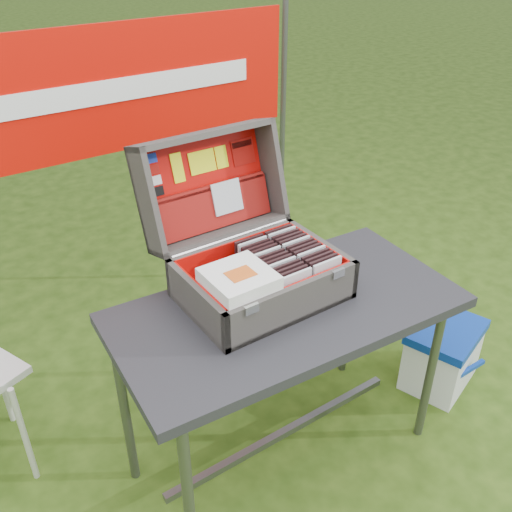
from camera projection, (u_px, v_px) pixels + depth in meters
ground at (271, 453)px, 2.41m from camera, size 80.00×80.00×0.00m
table at (285, 386)px, 2.21m from camera, size 1.28×0.70×0.77m
table_top at (287, 310)px, 2.02m from camera, size 1.28×0.70×0.04m
table_leg_fl at (189, 510)px, 1.78m from camera, size 0.04×0.04×0.73m
table_leg_fr at (431, 370)px, 2.32m from camera, size 0.04×0.04×0.73m
table_leg_bl at (125, 411)px, 2.13m from camera, size 0.04×0.04×0.73m
table_leg_br at (348, 309)px, 2.67m from camera, size 0.04×0.04×0.73m
table_brace at (283, 433)px, 2.35m from camera, size 1.09×0.03×0.03m
suitcase at (252, 228)px, 1.97m from camera, size 0.55×0.56×0.51m
suitcase_base_bottom at (262, 294)px, 2.05m from camera, size 0.55×0.40×0.02m
suitcase_base_wall_front at (294, 305)px, 1.89m from camera, size 0.55×0.02×0.15m
suitcase_base_wall_back at (234, 256)px, 2.15m from camera, size 0.55×0.02×0.15m
suitcase_base_wall_left at (196, 304)px, 1.89m from camera, size 0.02×0.40×0.15m
suitcase_base_wall_right at (320, 257)px, 2.15m from camera, size 0.02×0.40×0.15m
suitcase_liner_floor at (262, 290)px, 2.05m from camera, size 0.51×0.35×0.01m
suitcase_latch_left at (251, 309)px, 1.76m from camera, size 0.05×0.01×0.03m
suitcase_latch_right at (338, 273)px, 1.93m from camera, size 0.05×0.01×0.03m
suitcase_hinge at (232, 238)px, 2.12m from camera, size 0.50×0.02×0.02m
suitcase_lid_back at (204, 184)px, 2.18m from camera, size 0.55×0.14×0.39m
suitcase_lid_rim_far at (202, 135)px, 2.07m from camera, size 0.55×0.15×0.06m
suitcase_lid_rim_near at (221, 233)px, 2.18m from camera, size 0.55×0.15×0.06m
suitcase_lid_rim_left at (147, 203)px, 2.00m from camera, size 0.02×0.26×0.42m
suitcase_lid_rim_right at (270, 169)px, 2.25m from camera, size 0.02×0.26×0.42m
suitcase_lid_liner at (206, 184)px, 2.17m from camera, size 0.51×0.11×0.34m
suitcase_liner_wall_front at (292, 300)px, 1.89m from camera, size 0.51×0.01×0.13m
suitcase_liner_wall_back at (236, 255)px, 2.14m from camera, size 0.51×0.01×0.13m
suitcase_liner_wall_left at (200, 300)px, 1.89m from camera, size 0.01×0.35×0.13m
suitcase_liner_wall_right at (317, 255)px, 2.14m from camera, size 0.01×0.35×0.13m
suitcase_lid_pocket at (213, 208)px, 2.18m from camera, size 0.49×0.08×0.16m
suitcase_pocket_edge at (210, 188)px, 2.15m from camera, size 0.48×0.02×0.02m
suitcase_pocket_cd at (227, 197)px, 2.18m from camera, size 0.12×0.05×0.12m
lid_sticker_cc_a at (150, 159)px, 2.02m from camera, size 0.05×0.01×0.03m
lid_sticker_cc_b at (152, 170)px, 2.03m from camera, size 0.05×0.01×0.03m
lid_sticker_cc_c at (154, 181)px, 2.05m from camera, size 0.05×0.01×0.03m
lid_sticker_cc_d at (157, 192)px, 2.06m from camera, size 0.05×0.01×0.03m
lid_card_neon_tall at (178, 168)px, 2.09m from camera, size 0.04×0.03×0.11m
lid_card_neon_main at (202, 162)px, 2.14m from camera, size 0.11×0.03×0.08m
lid_card_neon_small at (221, 157)px, 2.18m from camera, size 0.05×0.03×0.08m
lid_sticker_band at (243, 152)px, 2.22m from camera, size 0.10×0.03×0.10m
lid_sticker_band_bar at (242, 144)px, 2.22m from camera, size 0.09×0.01×0.02m
cd_left_0 at (296, 290)px, 1.92m from camera, size 0.12×0.01×0.14m
cd_left_1 at (292, 287)px, 1.93m from camera, size 0.12×0.01×0.14m
cd_left_2 at (288, 284)px, 1.95m from camera, size 0.12×0.01×0.14m
cd_left_3 at (284, 281)px, 1.97m from camera, size 0.12×0.01×0.14m
cd_left_4 at (281, 279)px, 1.98m from camera, size 0.12×0.01×0.14m
cd_left_5 at (277, 276)px, 2.00m from camera, size 0.12×0.01×0.14m
cd_left_6 at (273, 273)px, 2.01m from camera, size 0.12×0.01×0.14m
cd_left_7 at (270, 270)px, 2.03m from camera, size 0.12×0.01×0.14m
cd_left_8 at (266, 267)px, 2.04m from camera, size 0.12×0.01×0.14m
cd_left_9 at (263, 265)px, 2.06m from camera, size 0.12×0.01×0.14m
cd_left_10 at (259, 262)px, 2.07m from camera, size 0.12×0.01×0.14m
cd_left_11 at (256, 260)px, 2.09m from camera, size 0.12×0.01×0.14m
cd_left_12 at (253, 257)px, 2.10m from camera, size 0.12×0.01×0.14m
cd_left_13 at (249, 254)px, 2.12m from camera, size 0.12×0.01×0.14m
cd_right_0 at (326, 278)px, 1.98m from camera, size 0.12×0.01×0.14m
cd_right_1 at (322, 275)px, 2.00m from camera, size 0.12×0.01×0.14m
cd_right_2 at (318, 272)px, 2.01m from camera, size 0.12×0.01×0.14m
cd_right_3 at (314, 270)px, 2.03m from camera, size 0.12×0.01×0.14m
cd_right_4 at (311, 267)px, 2.05m from camera, size 0.12×0.01×0.14m
cd_right_5 at (307, 264)px, 2.06m from camera, size 0.12×0.01×0.14m
cd_right_6 at (303, 262)px, 2.08m from camera, size 0.12×0.01×0.14m
cd_right_7 at (299, 259)px, 2.09m from camera, size 0.12×0.01×0.14m
cd_right_8 at (296, 256)px, 2.11m from camera, size 0.12×0.01×0.14m
cd_right_9 at (292, 254)px, 2.12m from camera, size 0.12×0.01×0.14m
cd_right_10 at (289, 251)px, 2.14m from camera, size 0.12×0.01×0.14m
cd_right_11 at (285, 249)px, 2.15m from camera, size 0.12×0.01×0.14m
cd_right_12 at (282, 247)px, 2.17m from camera, size 0.12×0.01×0.14m
cd_right_13 at (278, 244)px, 2.18m from camera, size 0.12×0.01×0.14m
songbook_0 at (239, 284)px, 1.86m from camera, size 0.21×0.21×0.00m
songbook_1 at (239, 282)px, 1.86m from camera, size 0.21×0.21×0.00m
songbook_2 at (239, 281)px, 1.85m from camera, size 0.21×0.21×0.00m
songbook_3 at (239, 280)px, 1.85m from camera, size 0.21×0.21×0.00m
songbook_4 at (239, 279)px, 1.85m from camera, size 0.21×0.21×0.00m
songbook_5 at (239, 277)px, 1.85m from camera, size 0.21×0.21×0.00m
songbook_6 at (239, 276)px, 1.84m from camera, size 0.21×0.21×0.00m
songbook_7 at (239, 275)px, 1.84m from camera, size 0.21×0.21×0.00m
songbook_8 at (239, 273)px, 1.84m from camera, size 0.21×0.21×0.00m
songbook_graphic at (241, 274)px, 1.83m from camera, size 0.09×0.07×0.00m
cooler at (442, 355)px, 2.71m from camera, size 0.43×0.38×0.32m
cooler_body at (441, 358)px, 2.72m from camera, size 0.41×0.35×0.28m
cooler_lid at (447, 332)px, 2.63m from camera, size 0.43×0.38×0.04m
cooler_handle at (468, 370)px, 2.59m from camera, size 0.22×0.02×0.02m
chair_leg_fr at (24, 435)px, 2.19m from camera, size 0.02×0.02×0.48m
chair_leg_br at (1, 380)px, 2.45m from camera, size 0.02×0.02×0.48m
cardboard_box at (342, 308)px, 2.97m from camera, size 0.39×0.22×0.39m
banner_post_right at (282, 145)px, 3.15m from camera, size 0.03×0.03×1.70m
banner at (131, 87)px, 2.50m from camera, size 1.60×0.02×0.55m
banner_text at (132, 88)px, 2.49m from camera, size 1.20×0.00×0.10m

